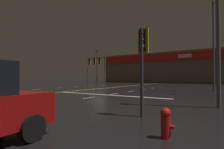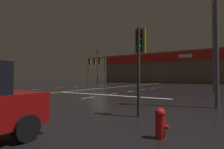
{
  "view_description": "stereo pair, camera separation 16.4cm",
  "coord_description": "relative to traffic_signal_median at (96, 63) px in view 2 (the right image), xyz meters",
  "views": [
    {
      "loc": [
        14.32,
        -19.22,
        1.51
      ],
      "look_at": [
        0.0,
        3.5,
        2.0
      ],
      "focal_mm": 28.0,
      "sensor_mm": 36.0,
      "label": 1
    },
    {
      "loc": [
        14.46,
        -19.13,
        1.51
      ],
      "look_at": [
        0.0,
        3.5,
        2.0
      ],
      "focal_mm": 28.0,
      "sensor_mm": 36.0,
      "label": 2
    }
  ],
  "objects": [
    {
      "name": "traffic_signal_median",
      "position": [
        0.0,
        0.0,
        0.0
      ],
      "size": [
        3.46,
        0.36,
        4.78
      ],
      "color": "#38383D",
      "rests_on": "ground"
    },
    {
      "name": "traffic_signal_corner_northwest",
      "position": [
        -10.85,
        10.88,
        -0.92
      ],
      "size": [
        0.42,
        0.36,
        3.77
      ],
      "color": "#38383D",
      "rests_on": "ground"
    },
    {
      "name": "building_backdrop",
      "position": [
        1.58,
        31.79,
        0.62
      ],
      "size": [
        36.36,
        10.23,
        8.59
      ],
      "color": "brown",
      "rests_on": "ground"
    },
    {
      "name": "traffic_signal_corner_southeast",
      "position": [
        13.27,
        -14.44,
        -1.15
      ],
      "size": [
        0.42,
        0.36,
        3.47
      ],
      "color": "#38383D",
      "rests_on": "ground"
    },
    {
      "name": "ground_plane",
      "position": [
        1.58,
        -1.64,
        -3.69
      ],
      "size": [
        200.0,
        200.0,
        0.0
      ],
      "primitive_type": "plane",
      "color": "black"
    },
    {
      "name": "fire_hydrant",
      "position": [
        14.7,
        -16.47,
        -3.29
      ],
      "size": [
        0.35,
        0.26,
        0.76
      ],
      "color": "red",
      "rests_on": "ground"
    },
    {
      "name": "streetlight_far_left",
      "position": [
        15.18,
        0.72,
        2.73
      ],
      "size": [
        0.56,
        0.56,
        10.16
      ],
      "color": "#59595E",
      "rests_on": "ground"
    },
    {
      "name": "road_markings",
      "position": [
        2.83,
        -3.05,
        -3.69
      ],
      "size": [
        17.34,
        60.0,
        0.01
      ],
      "color": "gold",
      "rests_on": "ground"
    },
    {
      "name": "utility_pole_row",
      "position": [
        -0.05,
        25.89,
        1.76
      ],
      "size": [
        43.81,
        0.26,
        11.16
      ],
      "color": "#4C3828",
      "rests_on": "ground"
    }
  ]
}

